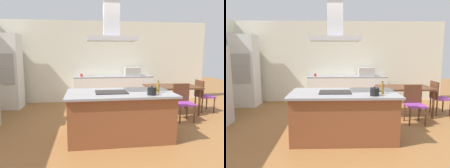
# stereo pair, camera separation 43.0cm
# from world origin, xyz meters

# --- Properties ---
(ground) EXTENTS (16.00, 16.00, 0.00)m
(ground) POSITION_xyz_m (0.00, 1.50, 0.00)
(ground) COLOR #936033
(wall_back) EXTENTS (7.20, 0.10, 2.70)m
(wall_back) POSITION_xyz_m (0.00, 3.25, 1.35)
(wall_back) COLOR silver
(wall_back) RESTS_ON ground
(kitchen_island) EXTENTS (2.01, 1.08, 0.90)m
(kitchen_island) POSITION_xyz_m (0.00, 0.00, 0.45)
(kitchen_island) COLOR brown
(kitchen_island) RESTS_ON ground
(cooktop) EXTENTS (0.60, 0.44, 0.01)m
(cooktop) POSITION_xyz_m (-0.16, 0.00, 0.91)
(cooktop) COLOR black
(cooktop) RESTS_ON kitchen_island
(tea_kettle) EXTENTS (0.21, 0.16, 0.17)m
(tea_kettle) POSITION_xyz_m (0.53, -0.34, 0.97)
(tea_kettle) COLOR black
(tea_kettle) RESTS_ON kitchen_island
(olive_oil_bottle) EXTENTS (0.06, 0.06, 0.23)m
(olive_oil_bottle) POSITION_xyz_m (0.70, -0.17, 1.00)
(olive_oil_bottle) COLOR olive
(olive_oil_bottle) RESTS_ON kitchen_island
(back_counter) EXTENTS (2.55, 0.62, 0.90)m
(back_counter) POSITION_xyz_m (0.28, 2.88, 0.45)
(back_counter) COLOR white
(back_counter) RESTS_ON ground
(countertop_microwave) EXTENTS (0.50, 0.38, 0.28)m
(countertop_microwave) POSITION_xyz_m (0.90, 2.88, 1.04)
(countertop_microwave) COLOR #B2AFAA
(countertop_microwave) RESTS_ON back_counter
(coffee_mug_red) EXTENTS (0.08, 0.08, 0.09)m
(coffee_mug_red) POSITION_xyz_m (-0.76, 2.82, 0.95)
(coffee_mug_red) COLOR red
(coffee_mug_red) RESTS_ON back_counter
(wall_oven_stack) EXTENTS (0.70, 0.66, 2.20)m
(wall_oven_stack) POSITION_xyz_m (-2.90, 2.65, 1.10)
(wall_oven_stack) COLOR white
(wall_oven_stack) RESTS_ON ground
(dining_table) EXTENTS (1.40, 0.90, 0.75)m
(dining_table) POSITION_xyz_m (1.72, 1.53, 0.67)
(dining_table) COLOR #59331E
(dining_table) RESTS_ON ground
(chair_at_right_end) EXTENTS (0.42, 0.42, 0.89)m
(chair_at_right_end) POSITION_xyz_m (2.64, 1.53, 0.51)
(chair_at_right_end) COLOR purple
(chair_at_right_end) RESTS_ON ground
(chair_facing_island) EXTENTS (0.42, 0.42, 0.89)m
(chair_facing_island) POSITION_xyz_m (1.72, 0.87, 0.51)
(chair_facing_island) COLOR purple
(chair_facing_island) RESTS_ON ground
(range_hood) EXTENTS (0.90, 0.55, 0.78)m
(range_hood) POSITION_xyz_m (-0.16, 0.00, 2.10)
(range_hood) COLOR #ADADB2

